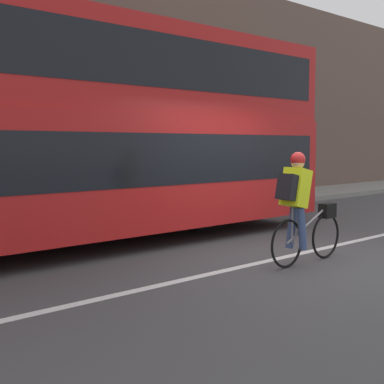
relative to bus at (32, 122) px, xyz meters
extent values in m
plane|color=#424244|center=(2.72, -2.92, -2.08)|extent=(80.00, 80.00, 0.00)
cube|color=silver|center=(2.72, -2.84, -2.08)|extent=(50.00, 0.14, 0.01)
cube|color=gray|center=(2.72, 2.75, -2.01)|extent=(60.00, 2.32, 0.15)
cube|color=brown|center=(2.72, 4.06, 1.26)|extent=(60.00, 0.30, 6.68)
cylinder|color=black|center=(3.57, 0.00, -1.58)|extent=(1.01, 0.30, 1.01)
cube|color=#B21919|center=(0.00, 0.00, -0.82)|extent=(11.53, 2.50, 1.91)
cube|color=black|center=(0.00, 0.00, -0.59)|extent=(11.07, 2.52, 0.84)
cube|color=#B21919|center=(0.00, 0.00, 0.90)|extent=(11.53, 2.40, 1.53)
cube|color=black|center=(0.00, 0.00, 0.97)|extent=(11.07, 2.42, 0.86)
torus|color=black|center=(3.10, -3.31, -1.74)|extent=(0.69, 0.04, 0.69)
torus|color=black|center=(2.16, -3.31, -1.74)|extent=(0.69, 0.04, 0.69)
cylinder|color=slate|center=(2.63, -3.31, -1.52)|extent=(0.96, 0.03, 0.47)
cylinder|color=slate|center=(2.27, -3.31, -1.49)|extent=(0.03, 0.03, 0.51)
cube|color=black|center=(3.13, -3.31, -1.35)|extent=(0.26, 0.16, 0.22)
cube|color=#D8EA19|center=(2.34, -3.31, -0.96)|extent=(0.37, 0.32, 0.58)
cube|color=black|center=(2.14, -3.31, -0.94)|extent=(0.21, 0.26, 0.38)
cylinder|color=#384C7A|center=(2.38, -3.22, -1.54)|extent=(0.21, 0.11, 0.62)
cylinder|color=#384C7A|center=(2.38, -3.40, -1.54)|extent=(0.19, 0.11, 0.62)
sphere|color=tan|center=(2.38, -3.31, -0.61)|extent=(0.19, 0.19, 0.19)
sphere|color=red|center=(2.38, -3.31, -0.56)|extent=(0.21, 0.21, 0.21)
cylinder|color=#59595B|center=(1.13, 2.63, -0.74)|extent=(0.07, 0.07, 2.38)
cube|color=white|center=(1.13, 2.59, 0.22)|extent=(0.36, 0.02, 0.36)
camera|label=1|loc=(-3.79, -7.88, -0.36)|focal=50.00mm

